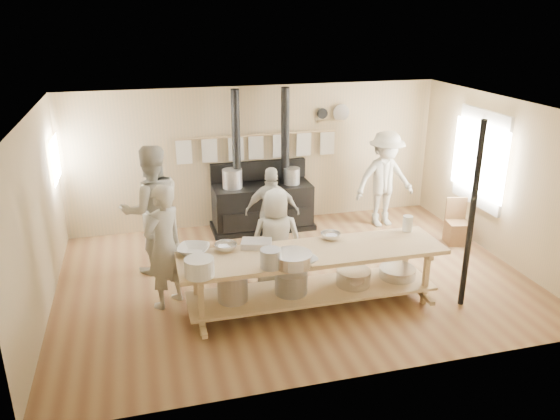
{
  "coord_description": "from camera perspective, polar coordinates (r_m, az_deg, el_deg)",
  "views": [
    {
      "loc": [
        -2.13,
        -7.2,
        3.88
      ],
      "look_at": [
        -0.16,
        0.2,
        1.06
      ],
      "focal_mm": 35.0,
      "sensor_mm": 36.0,
      "label": 1
    }
  ],
  "objects": [
    {
      "name": "prep_table",
      "position": [
        7.45,
        3.35,
        -6.61
      ],
      "size": [
        3.6,
        0.9,
        0.85
      ],
      "color": "tan",
      "rests_on": "ground"
    },
    {
      "name": "ground",
      "position": [
        8.46,
        1.43,
        -7.09
      ],
      "size": [
        7.0,
        7.0,
        0.0
      ],
      "primitive_type": "plane",
      "color": "brown",
      "rests_on": "ground"
    },
    {
      "name": "chair",
      "position": [
        10.08,
        18.0,
        -2.03
      ],
      "size": [
        0.43,
        0.43,
        0.79
      ],
      "rotation": [
        0.0,
        0.0,
        -0.2
      ],
      "color": "brown",
      "rests_on": "ground"
    },
    {
      "name": "support_post",
      "position": [
        7.64,
        19.39,
        -0.71
      ],
      "size": [
        0.08,
        0.08,
        2.6
      ],
      "primitive_type": "cylinder",
      "color": "black",
      "rests_on": "ground"
    },
    {
      "name": "cook_far_left",
      "position": [
        7.53,
        -12.02,
        -3.75
      ],
      "size": [
        0.76,
        0.73,
        1.76
      ],
      "primitive_type": "imported",
      "rotation": [
        0.0,
        0.0,
        3.84
      ],
      "color": "#B1AE9D",
      "rests_on": "ground"
    },
    {
      "name": "pitcher",
      "position": [
        8.13,
        13.19,
        -1.37
      ],
      "size": [
        0.16,
        0.16,
        0.23
      ],
      "primitive_type": "cylinder",
      "rotation": [
        0.0,
        0.0,
        0.09
      ],
      "color": "white",
      "rests_on": "prep_table"
    },
    {
      "name": "cook_by_window",
      "position": [
        10.35,
        10.89,
        3.18
      ],
      "size": [
        1.22,
        0.76,
        1.82
      ],
      "primitive_type": "imported",
      "rotation": [
        0.0,
        0.0,
        0.07
      ],
      "color": "#B1AE9D",
      "rests_on": "ground"
    },
    {
      "name": "bucket_galv",
      "position": [
        6.81,
        -0.98,
        -5.08
      ],
      "size": [
        0.3,
        0.3,
        0.25
      ],
      "primitive_type": "cylinder",
      "rotation": [
        0.0,
        0.0,
        -0.14
      ],
      "color": "gray",
      "rests_on": "prep_table"
    },
    {
      "name": "towel_rail",
      "position": [
        10.11,
        -2.32,
        6.93
      ],
      "size": [
        3.0,
        0.04,
        0.47
      ],
      "color": "tan",
      "rests_on": "ground"
    },
    {
      "name": "left_opening",
      "position": [
        9.57,
        -22.41,
        4.91
      ],
      "size": [
        0.0,
        0.9,
        0.9
      ],
      "color": "white",
      "rests_on": "ground"
    },
    {
      "name": "cook_left",
      "position": [
        8.54,
        -13.19,
        0.01
      ],
      "size": [
        1.09,
        0.91,
        2.01
      ],
      "primitive_type": "imported",
      "rotation": [
        0.0,
        0.0,
        3.31
      ],
      "color": "#B1AE9D",
      "rests_on": "ground"
    },
    {
      "name": "window_right",
      "position": [
        9.9,
        20.24,
        5.05
      ],
      "size": [
        0.09,
        1.5,
        1.65
      ],
      "color": "beige",
      "rests_on": "ground"
    },
    {
      "name": "bowl_white_b",
      "position": [
        6.94,
        2.32,
        -5.28
      ],
      "size": [
        0.45,
        0.45,
        0.09
      ],
      "primitive_type": "imported",
      "rotation": [
        0.0,
        0.0,
        1.85
      ],
      "color": "white",
      "rests_on": "prep_table"
    },
    {
      "name": "bowl_white_a",
      "position": [
        7.3,
        -9.03,
        -4.14
      ],
      "size": [
        0.54,
        0.54,
        0.1
      ],
      "primitive_type": "imported",
      "rotation": [
        0.0,
        0.0,
        -0.34
      ],
      "color": "white",
      "rests_on": "prep_table"
    },
    {
      "name": "deep_bowl_enamel",
      "position": [
        6.68,
        -8.42,
        -5.93
      ],
      "size": [
        0.45,
        0.45,
        0.23
      ],
      "primitive_type": "cylinder",
      "rotation": [
        0.0,
        0.0,
        -0.31
      ],
      "color": "white",
      "rests_on": "prep_table"
    },
    {
      "name": "back_wall_shelf",
      "position": [
        10.46,
        5.58,
        9.8
      ],
      "size": [
        0.63,
        0.14,
        0.32
      ],
      "color": "tan",
      "rests_on": "ground"
    },
    {
      "name": "cook_center",
      "position": [
        7.9,
        -0.4,
        -3.06
      ],
      "size": [
        0.8,
        0.59,
        1.51
      ],
      "primitive_type": "imported",
      "rotation": [
        0.0,
        0.0,
        2.99
      ],
      "color": "#B1AE9D",
      "rests_on": "ground"
    },
    {
      "name": "cook_right",
      "position": [
        8.93,
        -0.81,
        -0.23
      ],
      "size": [
        0.96,
        0.61,
        1.52
      ],
      "primitive_type": "imported",
      "rotation": [
        0.0,
        0.0,
        2.85
      ],
      "color": "#B1AE9D",
      "rests_on": "ground"
    },
    {
      "name": "roasting_pan",
      "position": [
        7.42,
        -2.48,
        -3.54
      ],
      "size": [
        0.47,
        0.38,
        0.09
      ],
      "primitive_type": "cube",
      "rotation": [
        0.0,
        0.0,
        -0.31
      ],
      "color": "#B2B2B7",
      "rests_on": "prep_table"
    },
    {
      "name": "mixing_bowl_large",
      "position": [
        6.89,
        1.34,
        -5.15
      ],
      "size": [
        0.5,
        0.5,
        0.16
      ],
      "primitive_type": "cylinder",
      "rotation": [
        0.0,
        0.0,
        0.01
      ],
      "color": "silver",
      "rests_on": "prep_table"
    },
    {
      "name": "room_shell",
      "position": [
        7.85,
        1.54,
        3.5
      ],
      "size": [
        7.0,
        7.0,
        7.0
      ],
      "color": "tan",
      "rests_on": "ground"
    },
    {
      "name": "stove",
      "position": [
        10.13,
        -1.92,
        0.86
      ],
      "size": [
        1.9,
        0.75,
        2.6
      ],
      "color": "black",
      "rests_on": "ground"
    },
    {
      "name": "bowl_steel_b",
      "position": [
        7.69,
        5.3,
        -2.71
      ],
      "size": [
        0.4,
        0.4,
        0.09
      ],
      "primitive_type": "imported",
      "rotation": [
        0.0,
        0.0,
        3.87
      ],
      "color": "silver",
      "rests_on": "prep_table"
    },
    {
      "name": "bowl_steel_a",
      "position": [
        7.35,
        -5.69,
        -3.85
      ],
      "size": [
        0.42,
        0.42,
        0.09
      ],
      "primitive_type": "imported",
      "rotation": [
        0.0,
        0.0,
        0.89
      ],
      "color": "silver",
      "rests_on": "prep_table"
    }
  ]
}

